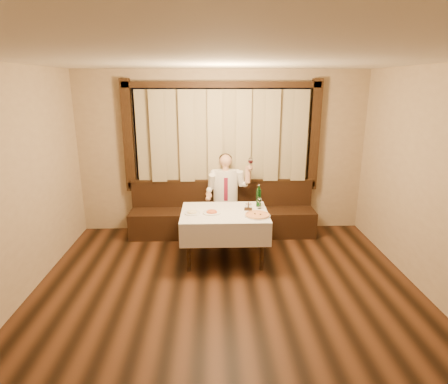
{
  "coord_description": "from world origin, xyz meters",
  "views": [
    {
      "loc": [
        -0.17,
        -3.49,
        2.57
      ],
      "look_at": [
        0.0,
        1.9,
        1.0
      ],
      "focal_mm": 30.0,
      "sensor_mm": 36.0,
      "label": 1
    }
  ],
  "objects_px": {
    "pizza": "(257,215)",
    "green_bottle": "(259,197)",
    "dining_table": "(224,218)",
    "pasta_cream": "(192,211)",
    "cruet_caddy": "(248,207)",
    "banquette": "(222,216)",
    "seated_man": "(226,190)",
    "pasta_red": "(212,211)"
  },
  "relations": [
    {
      "from": "pasta_cream",
      "to": "green_bottle",
      "type": "distance_m",
      "value": 1.05
    },
    {
      "from": "green_bottle",
      "to": "cruet_caddy",
      "type": "bearing_deg",
      "value": -133.99
    },
    {
      "from": "banquette",
      "to": "cruet_caddy",
      "type": "bearing_deg",
      "value": -69.79
    },
    {
      "from": "banquette",
      "to": "green_bottle",
      "type": "bearing_deg",
      "value": -56.02
    },
    {
      "from": "green_bottle",
      "to": "seated_man",
      "type": "distance_m",
      "value": 0.84
    },
    {
      "from": "pizza",
      "to": "dining_table",
      "type": "bearing_deg",
      "value": 156.29
    },
    {
      "from": "pasta_red",
      "to": "seated_man",
      "type": "distance_m",
      "value": 1.02
    },
    {
      "from": "banquette",
      "to": "green_bottle",
      "type": "height_order",
      "value": "green_bottle"
    },
    {
      "from": "pasta_cream",
      "to": "seated_man",
      "type": "relative_size",
      "value": 0.16
    },
    {
      "from": "pizza",
      "to": "cruet_caddy",
      "type": "xyz_separation_m",
      "value": [
        -0.11,
        0.26,
        0.03
      ]
    },
    {
      "from": "banquette",
      "to": "pasta_cream",
      "type": "bearing_deg",
      "value": -113.43
    },
    {
      "from": "banquette",
      "to": "pasta_cream",
      "type": "relative_size",
      "value": 13.74
    },
    {
      "from": "banquette",
      "to": "cruet_caddy",
      "type": "relative_size",
      "value": 26.29
    },
    {
      "from": "dining_table",
      "to": "pasta_cream",
      "type": "distance_m",
      "value": 0.49
    },
    {
      "from": "pasta_red",
      "to": "seated_man",
      "type": "relative_size",
      "value": 0.18
    },
    {
      "from": "pizza",
      "to": "pasta_cream",
      "type": "relative_size",
      "value": 1.59
    },
    {
      "from": "banquette",
      "to": "pasta_cream",
      "type": "height_order",
      "value": "banquette"
    },
    {
      "from": "green_bottle",
      "to": "seated_man",
      "type": "relative_size",
      "value": 0.24
    },
    {
      "from": "pizza",
      "to": "green_bottle",
      "type": "height_order",
      "value": "green_bottle"
    },
    {
      "from": "banquette",
      "to": "pizza",
      "type": "bearing_deg",
      "value": -69.36
    },
    {
      "from": "pizza",
      "to": "cruet_caddy",
      "type": "relative_size",
      "value": 3.04
    },
    {
      "from": "pizza",
      "to": "green_bottle",
      "type": "distance_m",
      "value": 0.46
    },
    {
      "from": "seated_man",
      "to": "dining_table",
      "type": "bearing_deg",
      "value": -93.67
    },
    {
      "from": "dining_table",
      "to": "seated_man",
      "type": "distance_m",
      "value": 0.95
    },
    {
      "from": "pasta_red",
      "to": "seated_man",
      "type": "height_order",
      "value": "seated_man"
    },
    {
      "from": "pizza",
      "to": "seated_man",
      "type": "distance_m",
      "value": 1.21
    },
    {
      "from": "banquette",
      "to": "dining_table",
      "type": "height_order",
      "value": "banquette"
    },
    {
      "from": "green_bottle",
      "to": "seated_man",
      "type": "height_order",
      "value": "seated_man"
    },
    {
      "from": "dining_table",
      "to": "green_bottle",
      "type": "height_order",
      "value": "green_bottle"
    },
    {
      "from": "pasta_cream",
      "to": "seated_man",
      "type": "bearing_deg",
      "value": 61.95
    },
    {
      "from": "pasta_cream",
      "to": "cruet_caddy",
      "type": "distance_m",
      "value": 0.83
    },
    {
      "from": "green_bottle",
      "to": "seated_man",
      "type": "xyz_separation_m",
      "value": [
        -0.47,
        0.7,
        -0.07
      ]
    },
    {
      "from": "banquette",
      "to": "dining_table",
      "type": "distance_m",
      "value": 1.08
    },
    {
      "from": "banquette",
      "to": "cruet_caddy",
      "type": "height_order",
      "value": "banquette"
    },
    {
      "from": "pasta_red",
      "to": "green_bottle",
      "type": "bearing_deg",
      "value": 22.36
    },
    {
      "from": "pasta_cream",
      "to": "seated_man",
      "type": "xyz_separation_m",
      "value": [
        0.53,
        0.99,
        0.04
      ]
    },
    {
      "from": "cruet_caddy",
      "to": "dining_table",
      "type": "bearing_deg",
      "value": -157.9
    },
    {
      "from": "green_bottle",
      "to": "cruet_caddy",
      "type": "xyz_separation_m",
      "value": [
        -0.17,
        -0.18,
        -0.1
      ]
    },
    {
      "from": "pasta_red",
      "to": "green_bottle",
      "type": "xyz_separation_m",
      "value": [
        0.72,
        0.3,
        0.11
      ]
    },
    {
      "from": "dining_table",
      "to": "pizza",
      "type": "xyz_separation_m",
      "value": [
        0.46,
        -0.2,
        0.12
      ]
    },
    {
      "from": "pizza",
      "to": "green_bottle",
      "type": "bearing_deg",
      "value": 81.18
    },
    {
      "from": "banquette",
      "to": "pizza",
      "type": "relative_size",
      "value": 8.66
    }
  ]
}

